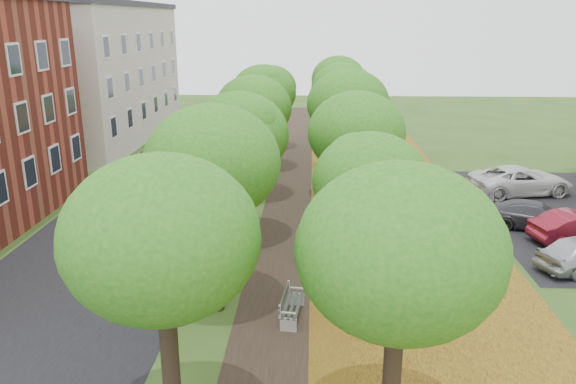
# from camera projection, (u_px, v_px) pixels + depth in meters

# --- Properties ---
(street_asphalt) EXTENTS (8.00, 70.00, 0.01)m
(street_asphalt) POSITION_uv_depth(u_px,v_px,m) (141.00, 215.00, 27.33)
(street_asphalt) COLOR black
(street_asphalt) RESTS_ON ground
(footpath) EXTENTS (3.20, 70.00, 0.01)m
(footpath) POSITION_uv_depth(u_px,v_px,m) (294.00, 218.00, 27.01)
(footpath) COLOR black
(footpath) RESTS_ON ground
(leaf_verge) EXTENTS (7.50, 70.00, 0.01)m
(leaf_verge) POSITION_uv_depth(u_px,v_px,m) (399.00, 219.00, 26.80)
(leaf_verge) COLOR olive
(leaf_verge) RESTS_ON ground
(parking_lot) EXTENTS (9.00, 16.00, 0.01)m
(parking_lot) POSITION_uv_depth(u_px,v_px,m) (571.00, 215.00, 27.39)
(parking_lot) COLOR black
(parking_lot) RESTS_ON ground
(tree_row_west) EXTENTS (3.91, 33.91, 6.43)m
(tree_row_west) POSITION_uv_depth(u_px,v_px,m) (247.00, 120.00, 25.70)
(tree_row_west) COLOR black
(tree_row_west) RESTS_ON ground
(tree_row_east) EXTENTS (3.91, 33.91, 6.43)m
(tree_row_east) POSITION_uv_depth(u_px,v_px,m) (352.00, 121.00, 25.50)
(tree_row_east) COLOR black
(tree_row_east) RESTS_ON ground
(building_cream) EXTENTS (10.30, 20.30, 10.40)m
(building_cream) POSITION_uv_depth(u_px,v_px,m) (83.00, 72.00, 43.37)
(building_cream) COLOR beige
(building_cream) RESTS_ON ground
(bench) EXTENTS (0.75, 1.88, 0.86)m
(bench) POSITION_uv_depth(u_px,v_px,m) (291.00, 305.00, 17.84)
(bench) COLOR #28322A
(bench) RESTS_ON ground
(car_grey) EXTENTS (4.57, 2.99, 1.23)m
(car_grey) POSITION_uv_depth(u_px,v_px,m) (536.00, 216.00, 25.44)
(car_grey) COLOR #35363B
(car_grey) RESTS_ON ground
(car_white) EXTENTS (5.92, 3.69, 1.53)m
(car_white) POSITION_uv_depth(u_px,v_px,m) (520.00, 180.00, 30.48)
(car_white) COLOR silver
(car_white) RESTS_ON ground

